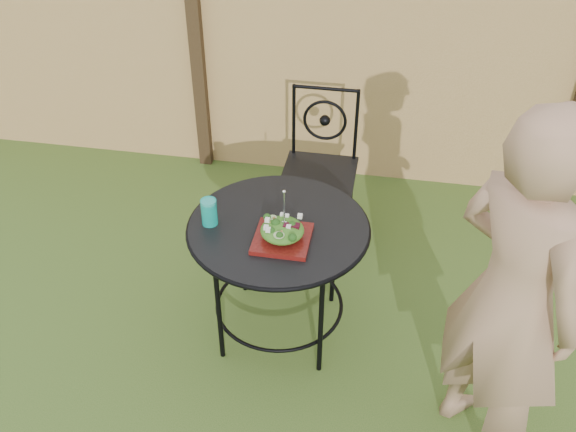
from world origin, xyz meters
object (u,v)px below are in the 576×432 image
object	(u,v)px
diner	(511,300)
salad_plate	(282,239)
patio_table	(279,247)
patio_chair	(320,162)

from	to	relation	value
diner	salad_plate	world-z (taller)	diner
diner	patio_table	bearing A→B (deg)	23.34
patio_table	diner	bearing A→B (deg)	-25.81
patio_chair	salad_plate	distance (m)	1.11
diner	salad_plate	size ratio (longest dim) A/B	6.49
patio_table	patio_chair	size ratio (longest dim) A/B	0.97
diner	patio_chair	bearing A→B (deg)	-7.69
patio_table	patio_chair	xyz separation A→B (m)	(0.08, 0.97, -0.08)
patio_table	patio_chair	world-z (taller)	patio_chair
patio_table	salad_plate	world-z (taller)	salad_plate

